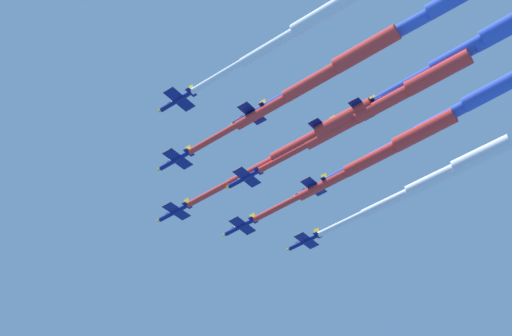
{
  "coord_description": "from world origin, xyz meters",
  "views": [
    {
      "loc": [
        -120.04,
        -58.92,
        -30.28
      ],
      "look_at": [
        0.0,
        0.0,
        140.3
      ],
      "focal_mm": 65.08,
      "sensor_mm": 36.0,
      "label": 1
    }
  ],
  "objects_px": {
    "jet_port_mid": "(387,102)",
    "jet_port_outer": "(435,178)",
    "jet_lead": "(299,145)",
    "jet_trail_port": "(444,117)",
    "jet_port_inner": "(315,80)",
    "jet_trail_starboard": "(461,51)",
    "jet_starboard_outer": "(405,27)",
    "jet_starboard_inner": "(375,157)",
    "jet_tail_end": "(507,30)",
    "jet_starboard_mid": "(325,11)"
  },
  "relations": [
    {
      "from": "jet_port_inner",
      "to": "jet_starboard_inner",
      "type": "distance_m",
      "value": 26.39
    },
    {
      "from": "jet_port_outer",
      "to": "jet_starboard_mid",
      "type": "bearing_deg",
      "value": 174.06
    },
    {
      "from": "jet_port_outer",
      "to": "jet_tail_end",
      "type": "height_order",
      "value": "jet_tail_end"
    },
    {
      "from": "jet_port_inner",
      "to": "jet_starboard_inner",
      "type": "bearing_deg",
      "value": -8.3
    },
    {
      "from": "jet_trail_port",
      "to": "jet_tail_end",
      "type": "relative_size",
      "value": 0.99
    },
    {
      "from": "jet_port_inner",
      "to": "jet_starboard_inner",
      "type": "xyz_separation_m",
      "value": [
        26.09,
        -3.81,
        0.98
      ]
    },
    {
      "from": "jet_trail_starboard",
      "to": "jet_tail_end",
      "type": "relative_size",
      "value": 1.0
    },
    {
      "from": "jet_lead",
      "to": "jet_starboard_outer",
      "type": "relative_size",
      "value": 0.92
    },
    {
      "from": "jet_lead",
      "to": "jet_port_outer",
      "type": "height_order",
      "value": "jet_port_outer"
    },
    {
      "from": "jet_trail_port",
      "to": "jet_starboard_outer",
      "type": "bearing_deg",
      "value": -179.52
    },
    {
      "from": "jet_starboard_mid",
      "to": "jet_port_outer",
      "type": "relative_size",
      "value": 1.05
    },
    {
      "from": "jet_port_inner",
      "to": "jet_tail_end",
      "type": "bearing_deg",
      "value": -79.73
    },
    {
      "from": "jet_lead",
      "to": "jet_tail_end",
      "type": "distance_m",
      "value": 52.09
    },
    {
      "from": "jet_starboard_inner",
      "to": "jet_tail_end",
      "type": "xyz_separation_m",
      "value": [
        -18.67,
        -37.16,
        0.64
      ]
    },
    {
      "from": "jet_tail_end",
      "to": "jet_starboard_outer",
      "type": "bearing_deg",
      "value": 118.13
    },
    {
      "from": "jet_lead",
      "to": "jet_starboard_mid",
      "type": "height_order",
      "value": "jet_lead"
    },
    {
      "from": "jet_starboard_inner",
      "to": "jet_starboard_mid",
      "type": "bearing_deg",
      "value": -173.31
    },
    {
      "from": "jet_port_inner",
      "to": "jet_trail_port",
      "type": "xyz_separation_m",
      "value": [
        23.01,
        -21.78,
        1.79
      ]
    },
    {
      "from": "jet_port_outer",
      "to": "jet_trail_port",
      "type": "distance_m",
      "value": 17.01
    },
    {
      "from": "jet_port_mid",
      "to": "jet_port_outer",
      "type": "height_order",
      "value": "jet_port_outer"
    },
    {
      "from": "jet_port_outer",
      "to": "jet_trail_starboard",
      "type": "relative_size",
      "value": 1.01
    },
    {
      "from": "jet_starboard_inner",
      "to": "jet_port_mid",
      "type": "relative_size",
      "value": 1.01
    },
    {
      "from": "jet_starboard_inner",
      "to": "jet_starboard_mid",
      "type": "distance_m",
      "value": 40.71
    },
    {
      "from": "jet_port_mid",
      "to": "jet_port_outer",
      "type": "xyz_separation_m",
      "value": [
        26.37,
        -2.09,
        1.53
      ]
    },
    {
      "from": "jet_starboard_mid",
      "to": "jet_port_outer",
      "type": "xyz_separation_m",
      "value": [
        52.44,
        -5.46,
        0.99
      ]
    },
    {
      "from": "jet_port_mid",
      "to": "jet_starboard_outer",
      "type": "bearing_deg",
      "value": -145.12
    },
    {
      "from": "jet_lead",
      "to": "jet_trail_port",
      "type": "xyz_separation_m",
      "value": [
        7.99,
        -32.35,
        0.97
      ]
    },
    {
      "from": "jet_starboard_mid",
      "to": "jet_starboard_outer",
      "type": "bearing_deg",
      "value": -49.19
    },
    {
      "from": "jet_port_inner",
      "to": "jet_port_outer",
      "type": "distance_m",
      "value": 40.62
    },
    {
      "from": "jet_lead",
      "to": "jet_starboard_inner",
      "type": "bearing_deg",
      "value": -52.4
    },
    {
      "from": "jet_port_inner",
      "to": "jet_starboard_mid",
      "type": "height_order",
      "value": "jet_port_inner"
    },
    {
      "from": "jet_lead",
      "to": "jet_trail_port",
      "type": "relative_size",
      "value": 1.01
    },
    {
      "from": "jet_starboard_inner",
      "to": "jet_trail_port",
      "type": "bearing_deg",
      "value": -99.71
    },
    {
      "from": "jet_trail_port",
      "to": "jet_port_outer",
      "type": "bearing_deg",
      "value": 27.24
    },
    {
      "from": "jet_lead",
      "to": "jet_starboard_outer",
      "type": "xyz_separation_m",
      "value": [
        -17.74,
        -32.56,
        0.64
      ]
    },
    {
      "from": "jet_starboard_inner",
      "to": "jet_trail_starboard",
      "type": "relative_size",
      "value": 1.06
    },
    {
      "from": "jet_starboard_inner",
      "to": "jet_lead",
      "type": "bearing_deg",
      "value": 127.6
    },
    {
      "from": "jet_starboard_outer",
      "to": "jet_trail_port",
      "type": "bearing_deg",
      "value": 0.48
    },
    {
      "from": "jet_lead",
      "to": "jet_port_outer",
      "type": "relative_size",
      "value": 1.0
    },
    {
      "from": "jet_port_inner",
      "to": "jet_trail_starboard",
      "type": "height_order",
      "value": "jet_trail_starboard"
    },
    {
      "from": "jet_lead",
      "to": "jet_tail_end",
      "type": "bearing_deg",
      "value": -98.39
    },
    {
      "from": "jet_trail_port",
      "to": "jet_lead",
      "type": "bearing_deg",
      "value": 103.88
    },
    {
      "from": "jet_starboard_inner",
      "to": "jet_trail_port",
      "type": "height_order",
      "value": "jet_trail_port"
    },
    {
      "from": "jet_starboard_inner",
      "to": "jet_trail_starboard",
      "type": "distance_m",
      "value": 32.03
    },
    {
      "from": "jet_starboard_mid",
      "to": "jet_starboard_outer",
      "type": "relative_size",
      "value": 0.97
    },
    {
      "from": "jet_lead",
      "to": "jet_starboard_outer",
      "type": "distance_m",
      "value": 37.09
    },
    {
      "from": "jet_port_outer",
      "to": "jet_starboard_inner",
      "type": "bearing_deg",
      "value": 139.69
    },
    {
      "from": "jet_starboard_inner",
      "to": "jet_tail_end",
      "type": "height_order",
      "value": "jet_tail_end"
    },
    {
      "from": "jet_starboard_outer",
      "to": "jet_trail_starboard",
      "type": "height_order",
      "value": "jet_trail_starboard"
    },
    {
      "from": "jet_port_mid",
      "to": "jet_trail_port",
      "type": "bearing_deg",
      "value": -41.2
    }
  ]
}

